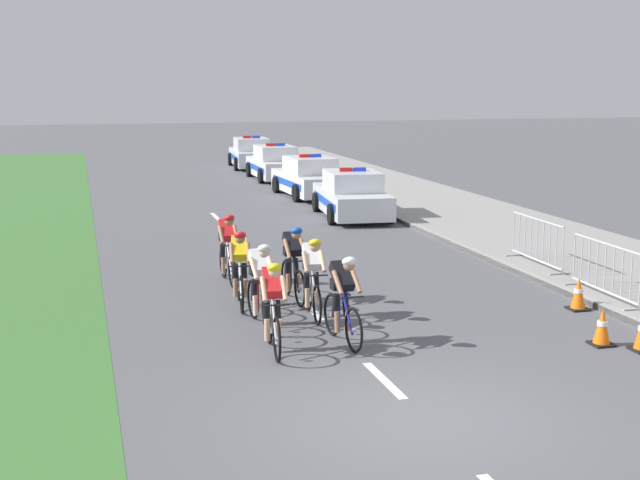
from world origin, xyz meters
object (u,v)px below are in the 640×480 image
object	(u,v)px
cyclist_lead	(273,305)
traffic_cone_mid	(602,327)
cyclist_third	(260,283)
police_car_furthest	(251,154)
cyclist_sixth	(293,262)
cyclist_fourth	(312,276)
police_car_nearest	(352,196)
police_car_second	(309,178)
police_car_third	(275,164)
traffic_cone_near	(579,294)
cyclist_second	(343,298)
cyclist_seventh	(227,247)
cyclist_fifth	(240,267)
crowd_barrier_middle	(605,270)
crowd_barrier_rear	(537,242)

from	to	relation	value
cyclist_lead	traffic_cone_mid	size ratio (longest dim) A/B	2.69
cyclist_third	police_car_furthest	distance (m)	28.56
cyclist_third	cyclist_sixth	world-z (taller)	same
cyclist_fourth	police_car_nearest	world-z (taller)	police_car_nearest
cyclist_lead	police_car_furthest	distance (m)	30.13
police_car_second	police_car_furthest	world-z (taller)	same
police_car_third	police_car_furthest	bearing A→B (deg)	90.01
police_car_nearest	traffic_cone_near	bearing A→B (deg)	-86.60
cyclist_second	traffic_cone_mid	bearing A→B (deg)	-16.49
cyclist_lead	cyclist_seventh	distance (m)	5.04
cyclist_seventh	traffic_cone_near	size ratio (longest dim) A/B	2.69
police_car_furthest	traffic_cone_near	bearing A→B (deg)	-88.57
cyclist_fifth	cyclist_third	bearing A→B (deg)	-85.36
police_car_second	traffic_cone_mid	xyz separation A→B (m)	(-0.15, -19.37, -0.37)
cyclist_fourth	cyclist_second	bearing A→B (deg)	-87.57
cyclist_fourth	cyclist_sixth	distance (m)	1.29
cyclist_sixth	police_car_furthest	xyz separation A→B (m)	(4.34, 26.50, -0.11)
traffic_cone_near	police_car_furthest	bearing A→B (deg)	91.43
traffic_cone_near	traffic_cone_mid	bearing A→B (deg)	-112.33
police_car_second	crowd_barrier_middle	size ratio (longest dim) A/B	1.93
cyclist_second	cyclist_sixth	bearing A→B (deg)	92.26
crowd_barrier_rear	traffic_cone_near	bearing A→B (deg)	-106.61
cyclist_fourth	traffic_cone_near	size ratio (longest dim) A/B	2.69
cyclist_seventh	traffic_cone_near	world-z (taller)	cyclist_seventh
cyclist_second	police_car_nearest	distance (m)	13.55
cyclist_third	cyclist_fifth	size ratio (longest dim) A/B	1.00
traffic_cone_mid	cyclist_lead	bearing A→B (deg)	168.75
police_car_furthest	crowd_barrier_rear	xyz separation A→B (m)	(1.73, -25.20, -0.03)
police_car_furthest	traffic_cone_mid	xyz separation A→B (m)	(-0.15, -30.68, -0.37)
cyclist_fifth	traffic_cone_mid	bearing A→B (deg)	-37.26
cyclist_lead	cyclist_sixth	bearing A→B (deg)	70.63
cyclist_second	cyclist_seventh	bearing A→B (deg)	102.63
crowd_barrier_rear	cyclist_second	bearing A→B (deg)	-144.30
police_car_third	traffic_cone_mid	xyz separation A→B (m)	(-0.15, -25.26, -0.37)
cyclist_fifth	police_car_second	world-z (taller)	police_car_second
cyclist_fourth	cyclist_fifth	world-z (taller)	same
cyclist_lead	traffic_cone_mid	bearing A→B (deg)	-11.25
cyclist_lead	cyclist_seventh	xyz separation A→B (m)	(0.12, 5.04, 0.00)
police_car_nearest	cyclist_second	bearing A→B (deg)	-108.17
crowd_barrier_middle	crowd_barrier_rear	xyz separation A→B (m)	(0.23, 3.05, 0.00)
cyclist_second	crowd_barrier_middle	bearing A→B (deg)	12.15
cyclist_second	crowd_barrier_rear	world-z (taller)	cyclist_second
cyclist_fourth	cyclist_seventh	distance (m)	3.37
cyclist_third	police_car_third	size ratio (longest dim) A/B	0.39
cyclist_third	police_car_second	world-z (taller)	police_car_second
cyclist_third	traffic_cone_near	distance (m)	6.07
cyclist_lead	cyclist_third	distance (m)	1.57
police_car_third	cyclist_fourth	bearing A→B (deg)	-100.87
cyclist_seventh	traffic_cone_near	distance (m)	7.26
cyclist_fifth	police_car_furthest	world-z (taller)	police_car_furthest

